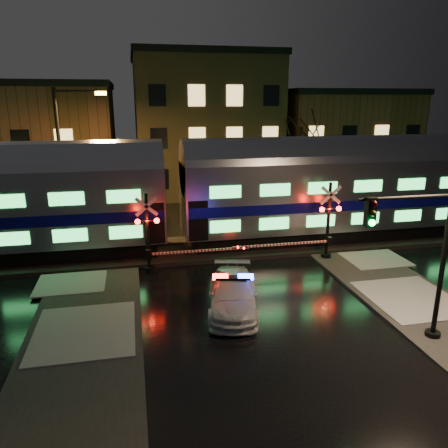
{
  "coord_description": "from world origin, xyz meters",
  "views": [
    {
      "loc": [
        -4.49,
        -17.61,
        8.03
      ],
      "look_at": [
        -0.28,
        2.5,
        2.2
      ],
      "focal_mm": 35.0,
      "sensor_mm": 36.0,
      "label": 1
    }
  ],
  "objects_px": {
    "crossing_signal_right": "(322,229)",
    "traffic_light": "(421,263)",
    "police_car": "(233,294)",
    "crossing_signal_left": "(156,241)",
    "streetlight": "(66,154)"
  },
  "relations": [
    {
      "from": "police_car",
      "to": "crossing_signal_right",
      "type": "relative_size",
      "value": 0.84
    },
    {
      "from": "crossing_signal_left",
      "to": "traffic_light",
      "type": "xyz_separation_m",
      "value": [
        8.19,
        -8.14,
        1.32
      ]
    },
    {
      "from": "crossing_signal_right",
      "to": "crossing_signal_left",
      "type": "height_order",
      "value": "crossing_signal_right"
    },
    {
      "from": "police_car",
      "to": "crossing_signal_left",
      "type": "bearing_deg",
      "value": 133.12
    },
    {
      "from": "crossing_signal_right",
      "to": "streetlight",
      "type": "distance_m",
      "value": 15.06
    },
    {
      "from": "streetlight",
      "to": "police_car",
      "type": "bearing_deg",
      "value": -56.79
    },
    {
      "from": "police_car",
      "to": "crossing_signal_left",
      "type": "relative_size",
      "value": 0.88
    },
    {
      "from": "crossing_signal_left",
      "to": "streetlight",
      "type": "distance_m",
      "value": 8.84
    },
    {
      "from": "crossing_signal_right",
      "to": "traffic_light",
      "type": "xyz_separation_m",
      "value": [
        -0.25,
        -8.15,
        1.24
      ]
    },
    {
      "from": "police_car",
      "to": "traffic_light",
      "type": "relative_size",
      "value": 0.88
    },
    {
      "from": "crossing_signal_right",
      "to": "police_car",
      "type": "bearing_deg",
      "value": -141.65
    },
    {
      "from": "streetlight",
      "to": "crossing_signal_left",
      "type": "bearing_deg",
      "value": -55.35
    },
    {
      "from": "crossing_signal_left",
      "to": "traffic_light",
      "type": "bearing_deg",
      "value": -44.85
    },
    {
      "from": "crossing_signal_left",
      "to": "streetlight",
      "type": "relative_size",
      "value": 0.63
    },
    {
      "from": "crossing_signal_right",
      "to": "streetlight",
      "type": "bearing_deg",
      "value": 152.86
    }
  ]
}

